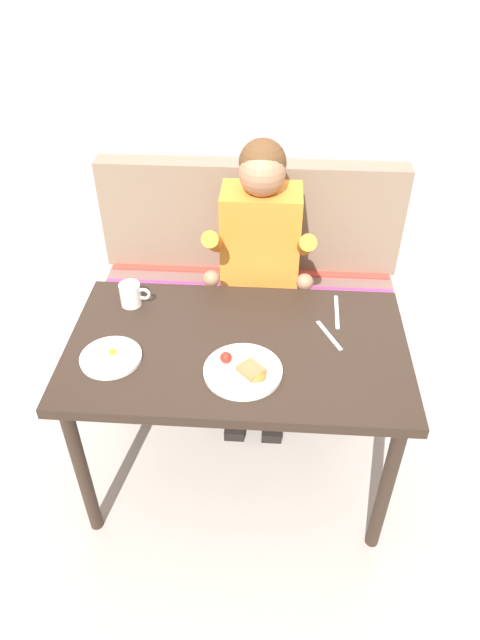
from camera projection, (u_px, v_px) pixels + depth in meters
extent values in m
plane|color=#AEA29A|center=(238.00, 471.00, 2.44)|extent=(8.00, 8.00, 0.00)
cube|color=silver|center=(256.00, 72.00, 2.61)|extent=(4.40, 0.10, 2.60)
cube|color=black|center=(237.00, 349.00, 1.99)|extent=(1.20, 0.70, 0.04)
cylinder|color=black|center=(82.00, 471.00, 2.02)|extent=(0.05, 0.05, 0.69)
cylinder|color=black|center=(386.00, 489.00, 1.97)|extent=(0.05, 0.05, 0.69)
cylinder|color=black|center=(120.00, 361.00, 2.47)|extent=(0.05, 0.05, 0.69)
cylinder|color=black|center=(367.00, 373.00, 2.42)|extent=(0.05, 0.05, 0.69)
cube|color=#7B6754|center=(247.00, 330.00, 2.87)|extent=(1.44, 0.56, 0.40)
cube|color=#785953|center=(248.00, 293.00, 2.73)|extent=(1.40, 0.52, 0.06)
cube|color=#7B6754|center=(251.00, 216.00, 2.71)|extent=(1.44, 0.12, 0.54)
cube|color=yellow|center=(246.00, 305.00, 2.60)|extent=(1.38, 0.05, 0.01)
cube|color=#93387A|center=(248.00, 287.00, 2.71)|extent=(1.38, 0.05, 0.01)
cube|color=#C63D33|center=(249.00, 271.00, 2.81)|extent=(1.38, 0.05, 0.01)
cube|color=orange|center=(260.00, 241.00, 2.47)|extent=(0.34, 0.22, 0.48)
sphere|color=#9E7051|center=(262.00, 173.00, 2.25)|extent=(0.19, 0.19, 0.19)
sphere|color=brown|center=(263.00, 163.00, 2.26)|extent=(0.19, 0.19, 0.19)
cylinder|color=orange|center=(214.00, 242.00, 2.33)|extent=(0.07, 0.29, 0.23)
cylinder|color=orange|center=(306.00, 245.00, 2.31)|extent=(0.07, 0.29, 0.23)
sphere|color=#9E7051|center=(211.00, 278.00, 2.30)|extent=(0.07, 0.07, 0.07)
sphere|color=#9E7051|center=(305.00, 282.00, 2.28)|extent=(0.07, 0.07, 0.07)
cylinder|color=#232333|center=(239.00, 307.00, 2.49)|extent=(0.09, 0.34, 0.09)
cylinder|color=#232333|center=(236.00, 376.00, 2.52)|extent=(0.08, 0.08, 0.52)
cube|color=black|center=(235.00, 421.00, 2.62)|extent=(0.09, 0.20, 0.05)
cylinder|color=#232333|center=(277.00, 309.00, 2.48)|extent=(0.09, 0.34, 0.09)
cylinder|color=#232333|center=(274.00, 378.00, 2.52)|extent=(0.08, 0.08, 0.52)
cube|color=black|center=(272.00, 423.00, 2.62)|extent=(0.09, 0.20, 0.05)
cylinder|color=white|center=(243.00, 371.00, 1.86)|extent=(0.26, 0.26, 0.02)
cube|color=#9A6A40|center=(251.00, 370.00, 1.84)|extent=(0.10, 0.10, 0.02)
sphere|color=red|center=(226.00, 358.00, 1.88)|extent=(0.04, 0.04, 0.04)
ellipsoid|color=#CC6623|center=(256.00, 376.00, 1.82)|extent=(0.06, 0.05, 0.02)
cylinder|color=white|center=(111.00, 357.00, 1.92)|extent=(0.21, 0.21, 0.01)
ellipsoid|color=white|center=(110.00, 355.00, 1.91)|extent=(0.09, 0.08, 0.01)
sphere|color=yellow|center=(113.00, 352.00, 1.91)|extent=(0.03, 0.03, 0.03)
cylinder|color=white|center=(130.00, 294.00, 2.14)|extent=(0.08, 0.08, 0.09)
cylinder|color=brown|center=(129.00, 286.00, 2.11)|extent=(0.07, 0.07, 0.01)
torus|color=white|center=(144.00, 294.00, 2.13)|extent=(0.05, 0.01, 0.05)
cube|color=silver|center=(329.00, 335.00, 2.01)|extent=(0.09, 0.16, 0.00)
cube|color=silver|center=(337.00, 312.00, 2.12)|extent=(0.02, 0.20, 0.00)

